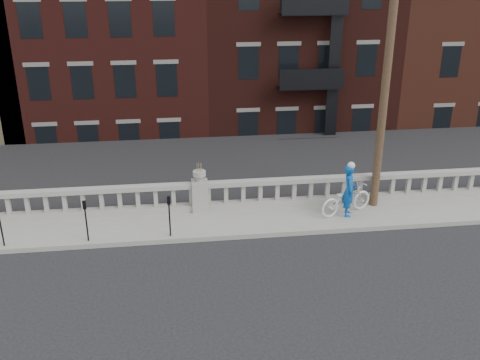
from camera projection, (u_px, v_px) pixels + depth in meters
name	position (u px, v px, depth m)	size (l,w,h in m)	color
ground	(209.00, 273.00, 15.21)	(120.00, 120.00, 0.00)	black
sidewalk	(202.00, 224.00, 17.94)	(32.00, 2.20, 0.15)	gray
balustrade	(200.00, 197.00, 18.60)	(28.00, 0.34, 1.03)	gray
planter_pedestal	(200.00, 192.00, 18.53)	(0.55, 0.55, 1.76)	gray
lower_level	(190.00, 54.00, 35.49)	(80.00, 44.00, 20.80)	#605E59
utility_pole	(388.00, 62.00, 17.31)	(1.60, 0.28, 10.00)	#422D1E
parking_meter_a	(0.00, 221.00, 16.08)	(0.10, 0.09, 1.36)	black
parking_meter_b	(86.00, 216.00, 16.38)	(0.10, 0.09, 1.36)	black
parking_meter_c	(169.00, 212.00, 16.69)	(0.10, 0.09, 1.36)	black
bicycle	(346.00, 199.00, 18.37)	(0.72, 2.06, 1.08)	silver
cyclist	(349.00, 190.00, 18.10)	(0.67, 0.44, 1.82)	#0B4EAA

